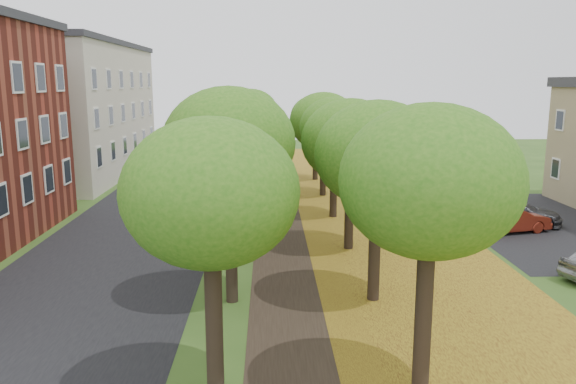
{
  "coord_description": "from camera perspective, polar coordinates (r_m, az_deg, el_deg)",
  "views": [
    {
      "loc": [
        -0.94,
        -11.98,
        7.29
      ],
      "look_at": [
        -0.08,
        12.41,
        2.5
      ],
      "focal_mm": 35.0,
      "sensor_mm": 36.0,
      "label": 1
    }
  ],
  "objects": [
    {
      "name": "building_cream",
      "position": [
        47.81,
        -21.85,
        7.82
      ],
      "size": [
        10.3,
        20.3,
        10.4
      ],
      "color": "beige",
      "rests_on": "ground"
    },
    {
      "name": "car_grey",
      "position": [
        31.57,
        22.05,
        -1.84
      ],
      "size": [
        4.93,
        3.42,
        1.33
      ],
      "primitive_type": "imported",
      "rotation": [
        0.0,
        0.0,
        1.19
      ],
      "color": "#35353A",
      "rests_on": "ground"
    },
    {
      "name": "car_white",
      "position": [
        33.88,
        18.67,
        -0.74
      ],
      "size": [
        5.29,
        3.36,
        1.36
      ],
      "primitive_type": "imported",
      "rotation": [
        0.0,
        0.0,
        1.81
      ],
      "color": "silver",
      "rests_on": "ground"
    },
    {
      "name": "tree_row_east",
      "position": [
        27.32,
        5.47,
        6.07
      ],
      "size": [
        4.06,
        34.06,
        6.67
      ],
      "color": "black",
      "rests_on": "ground"
    },
    {
      "name": "car_red",
      "position": [
        29.79,
        21.7,
        -2.61
      ],
      "size": [
        4.07,
        2.23,
        1.27
      ],
      "primitive_type": "imported",
      "rotation": [
        0.0,
        0.0,
        1.81
      ],
      "color": "maroon",
      "rests_on": "ground"
    },
    {
      "name": "leaf_verge",
      "position": [
        28.57,
        10.08,
        -3.85
      ],
      "size": [
        7.5,
        70.0,
        0.01
      ],
      "primitive_type": "cube",
      "color": "#AF9820",
      "rests_on": "ground"
    },
    {
      "name": "parking_lot",
      "position": [
        32.32,
        24.63,
        -2.96
      ],
      "size": [
        9.0,
        16.0,
        0.01
      ],
      "primitive_type": "cube",
      "color": "black",
      "rests_on": "ground"
    },
    {
      "name": "footpath",
      "position": [
        27.96,
        -0.02,
        -4.0
      ],
      "size": [
        3.2,
        70.0,
        0.01
      ],
      "primitive_type": "cube",
      "color": "black",
      "rests_on": "ground"
    },
    {
      "name": "tree_row_west",
      "position": [
        27.12,
        -4.69,
        6.04
      ],
      "size": [
        4.06,
        34.06,
        6.67
      ],
      "color": "black",
      "rests_on": "ground"
    },
    {
      "name": "street_asphalt",
      "position": [
        28.71,
        -15.19,
        -4.0
      ],
      "size": [
        8.0,
        70.0,
        0.01
      ],
      "primitive_type": "cube",
      "color": "black",
      "rests_on": "ground"
    }
  ]
}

